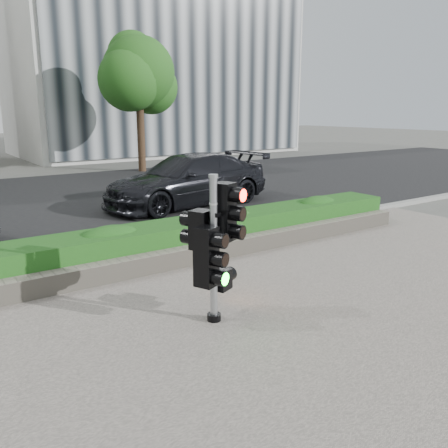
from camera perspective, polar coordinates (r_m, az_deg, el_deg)
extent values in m
plane|color=#51514C|center=(7.67, 2.42, -8.88)|extent=(120.00, 120.00, 0.00)
cube|color=#9E9389|center=(6.06, 17.36, -15.83)|extent=(16.00, 11.00, 0.03)
cube|color=black|center=(16.48, -19.02, 2.66)|extent=(60.00, 13.00, 0.02)
cube|color=gray|center=(10.20, -8.30, -2.89)|extent=(60.00, 0.25, 0.12)
cube|color=gray|center=(9.10, -4.80, -3.91)|extent=(12.00, 0.32, 0.34)
cube|color=#3A902C|center=(9.60, -6.76, -1.97)|extent=(12.00, 1.00, 0.68)
cube|color=#B7B7B2|center=(34.38, -8.54, 18.61)|extent=(18.00, 10.00, 12.00)
cylinder|color=black|center=(23.33, -9.96, 10.63)|extent=(0.36, 0.36, 3.58)
sphere|color=#1C4814|center=(23.36, -10.26, 17.54)|extent=(3.33, 3.33, 3.33)
sphere|color=#1C4814|center=(23.94, -8.78, 15.96)|extent=(2.56, 2.56, 2.56)
sphere|color=#1C4814|center=(22.72, -11.32, 16.64)|extent=(2.82, 2.82, 2.82)
sphere|color=#1C4814|center=(24.00, -11.01, 19.24)|extent=(2.30, 2.30, 2.30)
cylinder|color=black|center=(6.82, -1.21, -11.12)|extent=(0.20, 0.20, 0.10)
cylinder|color=gray|center=(6.48, -1.25, -3.35)|extent=(0.10, 0.10, 2.03)
cylinder|color=gray|center=(6.25, -1.30, 5.78)|extent=(0.13, 0.13, 0.05)
cube|color=#FF1107|center=(6.52, 0.03, 1.47)|extent=(0.34, 0.34, 0.81)
cube|color=#14E51E|center=(6.28, -2.15, -3.95)|extent=(0.34, 0.34, 0.81)
cube|color=black|center=(6.55, -2.79, -0.70)|extent=(0.34, 0.34, 0.55)
cube|color=orange|center=(6.82, -0.44, -6.64)|extent=(0.34, 0.34, 0.30)
imported|color=black|center=(14.73, -4.41, 5.30)|extent=(5.65, 2.82, 1.58)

